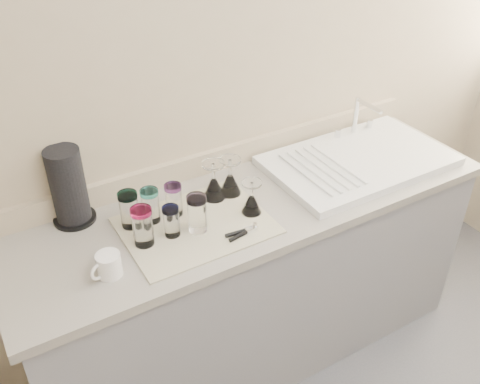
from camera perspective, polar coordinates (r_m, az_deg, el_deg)
counter_unit at (r=2.47m, az=1.43°, el=-9.33°), size 2.06×0.62×0.90m
sink_unit at (r=2.47m, az=12.50°, el=3.37°), size 0.82×0.50×0.22m
dish_towel at (r=2.05m, az=-4.71°, el=-3.57°), size 0.55×0.42×0.01m
tumbler_teal at (r=2.03m, az=-11.74°, el=-1.83°), size 0.07×0.07×0.15m
tumbler_cyan at (r=2.05m, az=-9.53°, el=-1.41°), size 0.07×0.07×0.14m
tumbler_purple at (r=2.07m, az=-7.08°, el=-0.79°), size 0.07×0.07×0.13m
tumbler_magenta at (r=1.94m, az=-10.34°, el=-3.61°), size 0.08×0.08×0.15m
tumbler_blue at (r=1.97m, az=-7.33°, el=-3.09°), size 0.06×0.06×0.12m
tumbler_lavender at (r=1.98m, az=-4.59°, el=-2.26°), size 0.07×0.07×0.15m
goblet_back_left at (r=2.16m, az=-2.79°, el=0.64°), size 0.09×0.09×0.16m
goblet_back_right at (r=2.18m, az=-1.06°, el=1.11°), size 0.09×0.09×0.16m
goblet_front_right at (r=2.08m, az=1.24°, el=-1.08°), size 0.08×0.08×0.14m
can_opener at (r=1.99m, az=0.25°, el=-4.34°), size 0.13×0.05×0.02m
white_mug at (r=1.86m, az=-13.87°, el=-7.59°), size 0.13×0.11×0.09m
paper_towel_roll at (r=2.09m, az=-17.84°, el=0.49°), size 0.16×0.16×0.31m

